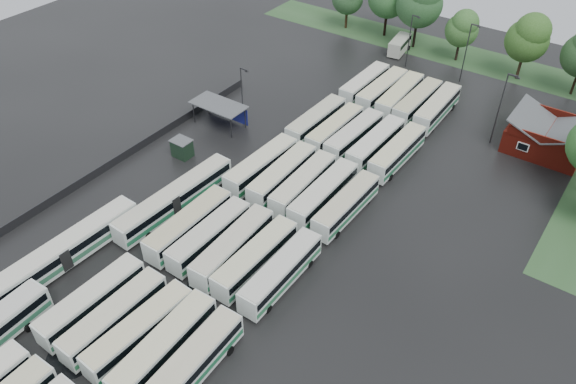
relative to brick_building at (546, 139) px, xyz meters
The scene contains 44 objects.
ground 49.08m from the brick_building, 119.30° to the right, with size 160.00×160.00×0.00m, color black.
brick_building is the anchor object (origin of this frame).
wash_shed 46.14m from the brick_building, 153.27° to the right, with size 8.20×4.20×3.58m.
utility_hut 50.26m from the brick_building, 143.11° to the right, with size 2.70×2.20×2.62m.
grass_strip_north 31.19m from the brick_building, 134.96° to the left, with size 80.00×10.00×0.01m, color #2D5128.
west_fence 57.83m from the brick_building, 143.04° to the right, with size 0.10×50.00×1.20m, color #2D2D30.
bus_r1c0 62.07m from the brick_building, 117.30° to the right, with size 2.75×11.76×3.26m.
bus_r1c1 60.67m from the brick_building, 114.48° to the right, with size 2.61×11.65×3.23m.
bus_r1c2 59.18m from the brick_building, 111.76° to the right, with size 3.08×11.80×3.25m.
bus_r1c3 58.01m from the brick_building, 108.90° to the right, with size 3.03×12.16×3.36m.
bus_r1c4 57.13m from the brick_building, 105.68° to the right, with size 2.97×12.21×3.38m.
bus_r2c0 50.19m from the brick_building, 124.23° to the right, with size 2.64×12.17×3.38m.
bus_r2c1 48.50m from the brick_building, 121.32° to the right, with size 2.57×11.68×3.25m.
bus_r2c2 46.76m from the brick_building, 117.93° to the right, with size 3.03×12.14×3.35m.
bus_r2c3 45.32m from the brick_building, 114.57° to the right, with size 2.70×11.91×3.31m.
bus_r2c4 44.08m from the brick_building, 110.52° to the right, with size 2.57×11.80×3.28m.
bus_r3c0 39.67m from the brick_building, 135.71° to the right, with size 2.98×12.32×3.41m.
bus_r3c1 37.36m from the brick_building, 132.06° to the right, with size 2.90×12.24×3.39m.
bus_r3c2 35.30m from the brick_building, 128.24° to the right, with size 2.84×11.96×3.31m.
bus_r3c3 33.62m from the brick_building, 123.82° to the right, with size 2.63×12.22×3.40m.
bus_r3c4 32.05m from the brick_building, 118.76° to the right, with size 2.66×11.63×3.23m.
bus_r4c0 32.01m from the brick_building, 153.28° to the right, with size 2.78×12.04×3.34m.
bus_r4c1 29.20m from the brick_building, 149.79° to the right, with size 2.66×11.68×3.24m.
bus_r4c2 26.54m from the brick_building, 146.70° to the right, with size 2.97×11.90×3.29m.
bus_r4c3 23.77m from the brick_building, 141.94° to the right, with size 2.81×12.07×3.34m.
bus_r4c4 21.30m from the brick_building, 136.35° to the right, with size 2.77×11.99×3.33m.
bus_r5c0 28.33m from the brick_building, behind, with size 2.66×11.88×3.30m.
bus_r5c1 25.06m from the brick_building, behind, with size 2.85×12.23×3.39m.
bus_r5c2 21.96m from the brick_building, behind, with size 2.96×12.36×3.42m.
bus_r5c3 18.95m from the brick_building, behind, with size 2.72×12.14×3.37m.
bus_r5c4 15.77m from the brick_building, behind, with size 2.77×12.21×3.39m.
artic_bus_west_b 50.99m from the brick_building, 130.24° to the right, with size 3.22×17.49×3.23m.
artic_bus_west_c 63.58m from the brick_building, 124.76° to the right, with size 3.18×18.02×3.33m.
minibus 34.89m from the brick_building, 151.47° to the left, with size 3.10×6.53×2.74m.
tree_north_2 36.39m from the brick_building, 145.31° to the left, with size 8.31×8.31×13.76m.
tree_north_3 28.87m from the brick_building, 136.48° to the left, with size 5.72×5.72×9.47m.
tree_north_4 22.00m from the brick_building, 116.76° to the left, with size 7.00×7.00×11.60m.
lamp_post_ne 8.26m from the brick_building, 159.69° to the right, with size 1.67×0.33×10.87m.
lamp_post_nw 42.92m from the brick_building, 153.72° to the right, with size 1.43×0.28×9.27m.
lamp_post_back_w 29.80m from the brick_building, 155.65° to the left, with size 1.44×0.28×9.36m.
lamp_post_back_e 21.56m from the brick_building, 143.77° to the left, with size 1.56×0.30×10.10m.
puddle_0 65.47m from the brick_building, 113.51° to the right, with size 4.77×4.77×0.01m, color black.
puddle_2 48.86m from the brick_building, 127.84° to the right, with size 7.78×7.78×0.01m, color black.
puddle_3 50.48m from the brick_building, 115.27° to the right, with size 5.01×5.01×0.01m, color black.
Camera 1 is at (32.21, -30.74, 45.08)m, focal length 35.00 mm.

